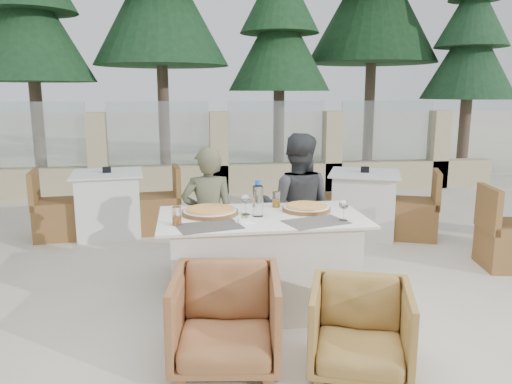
{
  "coord_description": "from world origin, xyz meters",
  "views": [
    {
      "loc": [
        -0.59,
        -3.69,
        1.72
      ],
      "look_at": [
        -0.0,
        0.36,
        0.9
      ],
      "focal_mm": 35.0,
      "sensor_mm": 36.0,
      "label": 1
    }
  ],
  "objects": [
    {
      "name": "ground",
      "position": [
        0.0,
        0.0,
        0.0
      ],
      "size": [
        80.0,
        80.0,
        0.0
      ],
      "primitive_type": "plane",
      "color": "beige",
      "rests_on": "ground"
    },
    {
      "name": "sand_patch",
      "position": [
        0.0,
        14.0,
        0.01
      ],
      "size": [
        30.0,
        16.0,
        0.01
      ],
      "primitive_type": "cube",
      "color": "beige",
      "rests_on": "ground"
    },
    {
      "name": "perimeter_wall_far",
      "position": [
        0.0,
        4.8,
        0.8
      ],
      "size": [
        10.0,
        0.34,
        1.6
      ],
      "primitive_type": null,
      "color": "#C4B78A",
      "rests_on": "ground"
    },
    {
      "name": "pine_far_left",
      "position": [
        -3.5,
        7.0,
        2.75
      ],
      "size": [
        2.42,
        2.42,
        5.5
      ],
      "primitive_type": "cone",
      "color": "#1E4624",
      "rests_on": "ground"
    },
    {
      "name": "pine_mid_left",
      "position": [
        -1.0,
        7.5,
        3.25
      ],
      "size": [
        2.86,
        2.86,
        6.5
      ],
      "primitive_type": "cone",
      "color": "#1E4725",
      "rests_on": "ground"
    },
    {
      "name": "pine_centre",
      "position": [
        1.5,
        7.2,
        2.5
      ],
      "size": [
        2.2,
        2.2,
        5.0
      ],
      "primitive_type": "cone",
      "color": "#1F4A26",
      "rests_on": "ground"
    },
    {
      "name": "pine_mid_right",
      "position": [
        3.8,
        7.8,
        3.4
      ],
      "size": [
        2.99,
        2.99,
        6.8
      ],
      "primitive_type": "cone",
      "color": "#183B1D",
      "rests_on": "ground"
    },
    {
      "name": "pine_far_right",
      "position": [
        5.5,
        6.5,
        2.25
      ],
      "size": [
        1.98,
        1.98,
        4.5
      ],
      "primitive_type": "cone",
      "color": "#204828",
      "rests_on": "ground"
    },
    {
      "name": "dining_table",
      "position": [
        -0.0,
        0.06,
        0.39
      ],
      "size": [
        1.6,
        0.9,
        0.77
      ],
      "primitive_type": null,
      "color": "silver",
      "rests_on": "ground"
    },
    {
      "name": "placemat_near_left",
      "position": [
        -0.43,
        -0.21,
        0.77
      ],
      "size": [
        0.51,
        0.4,
        0.0
      ],
      "primitive_type": "cube",
      "rotation": [
        0.0,
        0.0,
        0.24
      ],
      "color": "#4F4B44",
      "rests_on": "dining_table"
    },
    {
      "name": "placemat_near_right",
      "position": [
        0.37,
        -0.2,
        0.77
      ],
      "size": [
        0.52,
        0.42,
        0.0
      ],
      "primitive_type": "cube",
      "rotation": [
        0.0,
        0.0,
        0.3
      ],
      "color": "#5F5851",
      "rests_on": "dining_table"
    },
    {
      "name": "pizza_left",
      "position": [
        -0.4,
        0.16,
        0.8
      ],
      "size": [
        0.56,
        0.56,
        0.06
      ],
      "primitive_type": "cylinder",
      "rotation": [
        0.0,
        0.0,
        -0.32
      ],
      "color": "orange",
      "rests_on": "dining_table"
    },
    {
      "name": "pizza_right",
      "position": [
        0.38,
        0.17,
        0.8
      ],
      "size": [
        0.52,
        0.52,
        0.05
      ],
      "primitive_type": "cylinder",
      "rotation": [
        0.0,
        0.0,
        -0.4
      ],
      "color": "orange",
      "rests_on": "dining_table"
    },
    {
      "name": "water_bottle",
      "position": [
        -0.03,
        0.05,
        0.91
      ],
      "size": [
        0.11,
        0.11,
        0.28
      ],
      "primitive_type": "cylinder",
      "rotation": [
        0.0,
        0.0,
        -0.41
      ],
      "color": "#B8D8F3",
      "rests_on": "dining_table"
    },
    {
      "name": "wine_glass_centre",
      "position": [
        -0.12,
        0.1,
        0.86
      ],
      "size": [
        0.1,
        0.1,
        0.18
      ],
      "primitive_type": null,
      "rotation": [
        0.0,
        0.0,
        0.43
      ],
      "color": "silver",
      "rests_on": "dining_table"
    },
    {
      "name": "wine_glass_corner",
      "position": [
        0.58,
        -0.19,
        0.86
      ],
      "size": [
        0.09,
        0.09,
        0.18
      ],
      "primitive_type": null,
      "rotation": [
        0.0,
        0.0,
        0.28
      ],
      "color": "white",
      "rests_on": "dining_table"
    },
    {
      "name": "beer_glass_left",
      "position": [
        -0.66,
        -0.13,
        0.84
      ],
      "size": [
        0.08,
        0.08,
        0.13
      ],
      "primitive_type": "cylinder",
      "rotation": [
        0.0,
        0.0,
        -0.17
      ],
      "color": "orange",
      "rests_on": "dining_table"
    },
    {
      "name": "beer_glass_right",
      "position": [
        0.16,
        0.34,
        0.84
      ],
      "size": [
        0.07,
        0.07,
        0.13
      ],
      "primitive_type": "cylinder",
      "rotation": [
        0.0,
        0.0,
        -0.11
      ],
      "color": "gold",
      "rests_on": "dining_table"
    },
    {
      "name": "olive_dish",
      "position": [
        -0.16,
        -0.11,
        0.79
      ],
      "size": [
        0.13,
        0.13,
        0.04
      ],
      "primitive_type": null,
      "rotation": [
        0.0,
        0.0,
        0.16
      ],
      "color": "white",
      "rests_on": "dining_table"
    },
    {
      "name": "armchair_far_left",
      "position": [
        -0.41,
        0.84,
        0.28
      ],
      "size": [
        0.6,
        0.61,
        0.56
      ],
      "primitive_type": "imported",
      "rotation": [
        0.0,
        0.0,
        3.15
      ],
      "color": "brown",
      "rests_on": "ground"
    },
    {
      "name": "armchair_far_right",
      "position": [
        0.48,
        0.75,
        0.32
      ],
      "size": [
        0.69,
        0.71,
        0.64
      ],
      "primitive_type": "imported",
      "rotation": [
        0.0,
        0.0,
        3.15
      ],
      "color": "olive",
      "rests_on": "ground"
    },
    {
      "name": "armchair_near_left",
      "position": [
        -0.36,
        -0.77,
        0.31
      ],
      "size": [
        0.75,
        0.77,
        0.63
      ],
      "primitive_type": "imported",
      "rotation": [
        0.0,
        0.0,
        -0.13
      ],
      "color": "#925C35",
      "rests_on": "ground"
    },
    {
      "name": "armchair_near_right",
      "position": [
        0.46,
        -0.96,
        0.28
      ],
      "size": [
        0.77,
        0.78,
        0.57
      ],
      "primitive_type": "imported",
      "rotation": [
        0.0,
        0.0,
        -0.33
      ],
      "color": "olive",
      "rests_on": "ground"
    },
    {
      "name": "diner_left",
      "position": [
        -0.4,
        0.53,
        0.64
      ],
      "size": [
        0.47,
        0.31,
        1.27
      ],
      "primitive_type": "imported",
      "rotation": [
        0.0,
        0.0,
        3.16
      ],
      "color": "#56573F",
      "rests_on": "ground"
    },
    {
      "name": "diner_right",
      "position": [
        0.41,
        0.63,
        0.68
      ],
      "size": [
        0.79,
        0.7,
        1.37
      ],
      "primitive_type": "imported",
      "rotation": [
        0.0,
        0.0,
        2.83
      ],
      "color": "#373A3C",
      "rests_on": "ground"
    },
    {
      "name": "bg_table_a",
      "position": [
        -1.52,
        2.43,
        0.39
      ],
      "size": [
        1.72,
        1.0,
        0.77
      ],
      "primitive_type": null,
      "rotation": [
        0.0,
        0.0,
        0.11
      ],
      "color": "white",
      "rests_on": "ground"
    },
    {
      "name": "bg_table_b",
      "position": [
        1.56,
        2.0,
        0.39
      ],
      "size": [
        1.83,
        1.37,
        0.77
      ],
      "primitive_type": null,
      "rotation": [
        0.0,
        0.0,
        -0.38
      ],
      "color": "silver",
      "rests_on": "ground"
    }
  ]
}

